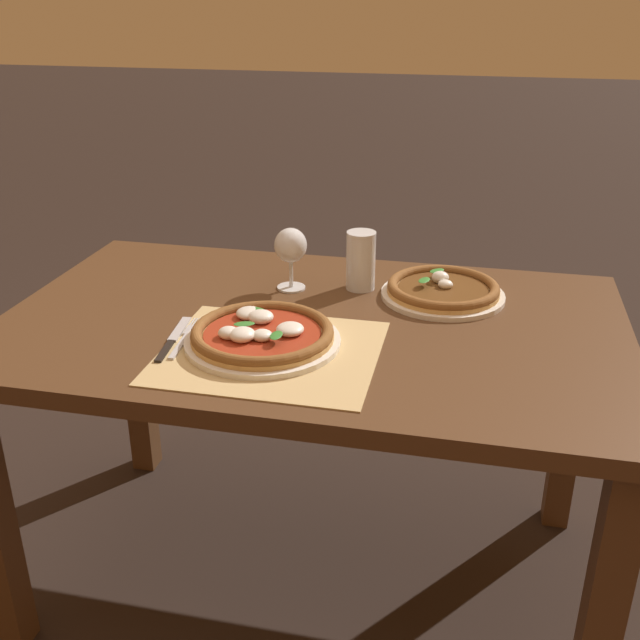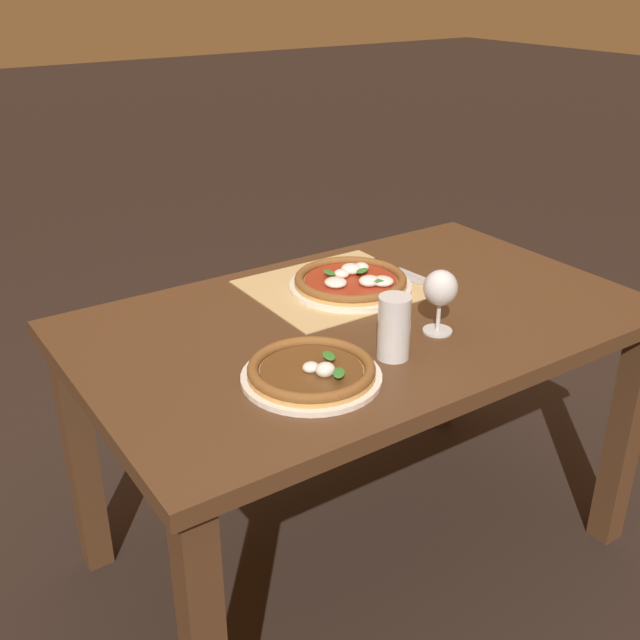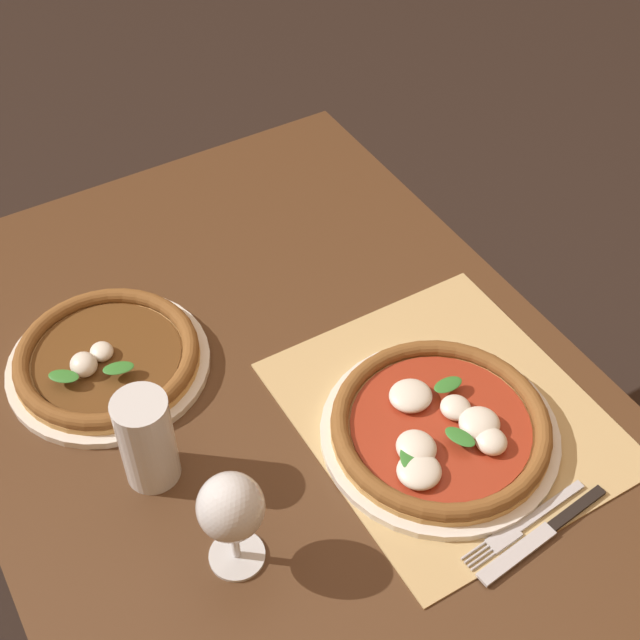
{
  "view_description": "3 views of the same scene",
  "coord_description": "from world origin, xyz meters",
  "px_view_note": "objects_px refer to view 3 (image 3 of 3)",
  "views": [
    {
      "loc": [
        0.35,
        -1.5,
        1.43
      ],
      "look_at": [
        0.03,
        -0.07,
        0.77
      ],
      "focal_mm": 42.0,
      "sensor_mm": 36.0,
      "label": 1
    },
    {
      "loc": [
        1.02,
        1.33,
        1.52
      ],
      "look_at": [
        0.16,
        0.05,
        0.79
      ],
      "focal_mm": 42.0,
      "sensor_mm": 36.0,
      "label": 2
    },
    {
      "loc": [
        -0.62,
        0.36,
        1.73
      ],
      "look_at": [
        0.15,
        -0.09,
        0.8
      ],
      "focal_mm": 50.0,
      "sensor_mm": 36.0,
      "label": 3
    }
  ],
  "objects_px": {
    "pizza_far": "(107,359)",
    "knife": "(543,534)",
    "pint_glass": "(147,441)",
    "pizza_near": "(440,428)",
    "wine_glass": "(231,510)",
    "fork": "(524,523)"
  },
  "relations": [
    {
      "from": "pint_glass",
      "to": "fork",
      "type": "height_order",
      "value": "pint_glass"
    },
    {
      "from": "pint_glass",
      "to": "knife",
      "type": "bearing_deg",
      "value": -131.29
    },
    {
      "from": "fork",
      "to": "knife",
      "type": "height_order",
      "value": "knife"
    },
    {
      "from": "pizza_near",
      "to": "wine_glass",
      "type": "height_order",
      "value": "wine_glass"
    },
    {
      "from": "wine_glass",
      "to": "pint_glass",
      "type": "bearing_deg",
      "value": 13.2
    },
    {
      "from": "pizza_near",
      "to": "wine_glass",
      "type": "xyz_separation_m",
      "value": [
        -0.02,
        0.32,
        0.08
      ]
    },
    {
      "from": "knife",
      "to": "pizza_near",
      "type": "bearing_deg",
      "value": 7.17
    },
    {
      "from": "wine_glass",
      "to": "fork",
      "type": "relative_size",
      "value": 0.77
    },
    {
      "from": "pizza_near",
      "to": "wine_glass",
      "type": "bearing_deg",
      "value": 93.6
    },
    {
      "from": "pizza_near",
      "to": "fork",
      "type": "distance_m",
      "value": 0.17
    },
    {
      "from": "pizza_far",
      "to": "knife",
      "type": "relative_size",
      "value": 1.37
    },
    {
      "from": "wine_glass",
      "to": "pint_glass",
      "type": "xyz_separation_m",
      "value": [
        0.17,
        0.04,
        -0.04
      ]
    },
    {
      "from": "pizza_far",
      "to": "fork",
      "type": "distance_m",
      "value": 0.63
    },
    {
      "from": "wine_glass",
      "to": "pizza_far",
      "type": "bearing_deg",
      "value": 3.58
    },
    {
      "from": "wine_glass",
      "to": "fork",
      "type": "distance_m",
      "value": 0.38
    },
    {
      "from": "fork",
      "to": "knife",
      "type": "bearing_deg",
      "value": -154.39
    },
    {
      "from": "pint_glass",
      "to": "fork",
      "type": "xyz_separation_m",
      "value": [
        -0.31,
        -0.37,
        -0.06
      ]
    },
    {
      "from": "pint_glass",
      "to": "knife",
      "type": "xyz_separation_m",
      "value": [
        -0.34,
        -0.38,
        -0.06
      ]
    },
    {
      "from": "wine_glass",
      "to": "knife",
      "type": "bearing_deg",
      "value": -116.22
    },
    {
      "from": "pizza_far",
      "to": "pint_glass",
      "type": "relative_size",
      "value": 2.04
    },
    {
      "from": "knife",
      "to": "pint_glass",
      "type": "bearing_deg",
      "value": 48.71
    },
    {
      "from": "pizza_near",
      "to": "knife",
      "type": "bearing_deg",
      "value": -172.83
    }
  ]
}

